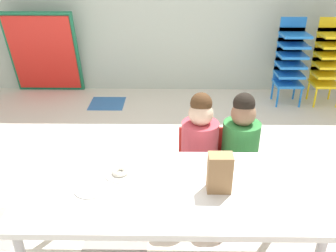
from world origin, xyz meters
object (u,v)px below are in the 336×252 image
at_px(paper_bag_brown, 220,173).
at_px(craft_table, 170,194).
at_px(paper_plate_near_edge, 121,174).
at_px(paper_plate_center_table, 91,189).
at_px(kid_chair_blue_stack, 291,58).
at_px(folded_activity_table, 44,53).
at_px(seated_child_near_camera, 200,142).
at_px(seated_child_middle_seat, 240,142).
at_px(kid_chair_yellow_stack, 329,58).
at_px(donut_powdered_on_plate, 120,171).

bearing_deg(paper_bag_brown, craft_table, 175.28).
bearing_deg(paper_plate_near_edge, paper_plate_center_table, -134.73).
distance_m(kid_chair_blue_stack, paper_plate_center_table, 3.28).
bearing_deg(paper_plate_near_edge, folded_activity_table, 115.82).
distance_m(seated_child_near_camera, seated_child_middle_seat, 0.29).
relative_size(craft_table, paper_plate_near_edge, 9.13).
bearing_deg(seated_child_near_camera, craft_table, -108.78).
bearing_deg(paper_plate_center_table, kid_chair_blue_stack, 55.24).
bearing_deg(paper_plate_center_table, paper_plate_near_edge, 45.27).
height_order(seated_child_near_camera, seated_child_middle_seat, same).
height_order(seated_child_near_camera, paper_plate_center_table, seated_child_near_camera).
distance_m(seated_child_middle_seat, kid_chair_yellow_stack, 2.50).
bearing_deg(paper_plate_center_table, seated_child_near_camera, 44.85).
xyz_separation_m(craft_table, kid_chair_yellow_stack, (1.90, 2.67, 0.02)).
distance_m(paper_bag_brown, paper_plate_near_edge, 0.58).
bearing_deg(kid_chair_yellow_stack, seated_child_near_camera, -129.38).
relative_size(seated_child_middle_seat, paper_bag_brown, 4.17).
relative_size(craft_table, paper_plate_center_table, 9.13).
relative_size(seated_child_near_camera, kid_chair_blue_stack, 0.88).
relative_size(seated_child_near_camera, paper_bag_brown, 4.17).
height_order(kid_chair_blue_stack, paper_plate_near_edge, kid_chair_blue_stack).
relative_size(kid_chair_blue_stack, paper_bag_brown, 4.73).
xyz_separation_m(seated_child_middle_seat, donut_powdered_on_plate, (-0.78, -0.49, 0.07)).
bearing_deg(donut_powdered_on_plate, seated_child_near_camera, 44.73).
xyz_separation_m(kid_chair_yellow_stack, folded_activity_table, (-3.56, 0.29, -0.04)).
relative_size(kid_chair_blue_stack, donut_powdered_on_plate, 10.65).
bearing_deg(seated_child_middle_seat, seated_child_near_camera, 180.00).
bearing_deg(seated_child_middle_seat, paper_bag_brown, -109.95).
distance_m(seated_child_middle_seat, donut_powdered_on_plate, 0.92).
xyz_separation_m(seated_child_middle_seat, paper_plate_center_table, (-0.92, -0.63, 0.06)).
bearing_deg(kid_chair_blue_stack, donut_powdered_on_plate, -124.10).
bearing_deg(kid_chair_yellow_stack, kid_chair_blue_stack, 180.00).
bearing_deg(kid_chair_blue_stack, craft_table, -118.36).
bearing_deg(kid_chair_yellow_stack, paper_plate_near_edge, -130.59).
bearing_deg(paper_plate_center_table, folded_activity_table, 112.39).
bearing_deg(seated_child_middle_seat, paper_plate_near_edge, -147.97).
bearing_deg(craft_table, seated_child_middle_seat, 50.78).
distance_m(kid_chair_yellow_stack, paper_bag_brown, 3.15).
height_order(seated_child_middle_seat, kid_chair_yellow_stack, kid_chair_yellow_stack).
bearing_deg(donut_powdered_on_plate, kid_chair_blue_stack, 55.90).
relative_size(craft_table, kid_chair_blue_stack, 1.58).
xyz_separation_m(craft_table, donut_powdered_on_plate, (-0.29, 0.12, 0.07)).
relative_size(seated_child_middle_seat, donut_powdered_on_plate, 9.40).
bearing_deg(paper_plate_near_edge, kid_chair_yellow_stack, 49.41).
distance_m(craft_table, kid_chair_yellow_stack, 3.27).
xyz_separation_m(craft_table, folded_activity_table, (-1.66, 2.96, -0.02)).
relative_size(craft_table, kid_chair_yellow_stack, 1.58).
xyz_separation_m(seated_child_near_camera, kid_chair_yellow_stack, (1.69, 2.06, 0.02)).
xyz_separation_m(seated_child_near_camera, donut_powdered_on_plate, (-0.49, -0.49, 0.07)).
bearing_deg(paper_plate_center_table, paper_bag_brown, 0.65).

